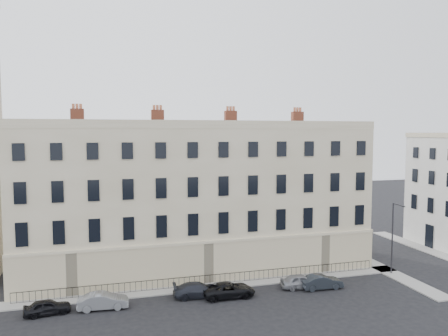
# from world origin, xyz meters

# --- Properties ---
(ground) EXTENTS (160.00, 160.00, 0.00)m
(ground) POSITION_xyz_m (0.00, 0.00, 0.00)
(ground) COLOR black
(ground) RESTS_ON ground
(terrace) EXTENTS (36.22, 12.22, 17.00)m
(terrace) POSITION_xyz_m (-5.97, 11.97, 7.50)
(terrace) COLOR #BBAD8B
(terrace) RESTS_ON ground
(pavement_terrace) EXTENTS (48.00, 2.00, 0.12)m
(pavement_terrace) POSITION_xyz_m (-10.00, 5.00, 0.06)
(pavement_terrace) COLOR gray
(pavement_terrace) RESTS_ON ground
(pavement_east_return) EXTENTS (2.00, 24.00, 0.12)m
(pavement_east_return) POSITION_xyz_m (13.00, 8.00, 0.06)
(pavement_east_return) COLOR gray
(pavement_east_return) RESTS_ON ground
(pavement_adjacent) EXTENTS (2.00, 20.00, 0.12)m
(pavement_adjacent) POSITION_xyz_m (23.00, 10.00, 0.06)
(pavement_adjacent) COLOR gray
(pavement_adjacent) RESTS_ON ground
(railings) EXTENTS (35.00, 0.04, 0.96)m
(railings) POSITION_xyz_m (-6.00, 5.40, 0.55)
(railings) COLOR black
(railings) RESTS_ON ground
(car_a) EXTENTS (3.79, 1.96, 1.23)m
(car_a) POSITION_xyz_m (-20.22, 2.47, 0.62)
(car_a) COLOR black
(car_a) RESTS_ON ground
(car_b) EXTENTS (4.19, 1.63, 1.36)m
(car_b) POSITION_xyz_m (-15.89, 2.40, 0.68)
(car_b) COLOR slate
(car_b) RESTS_ON ground
(car_c) EXTENTS (4.60, 2.17, 1.30)m
(car_c) POSITION_xyz_m (-7.72, 2.84, 0.65)
(car_c) COLOR #1F222A
(car_c) RESTS_ON ground
(car_d) EXTENTS (4.75, 2.21, 1.32)m
(car_d) POSITION_xyz_m (-5.08, 2.10, 0.66)
(car_d) COLOR black
(car_d) RESTS_ON ground
(car_e) EXTENTS (4.04, 2.00, 1.33)m
(car_e) POSITION_xyz_m (2.09, 2.37, 0.66)
(car_e) COLOR gray
(car_e) RESTS_ON ground
(car_f) EXTENTS (4.06, 1.52, 1.33)m
(car_f) POSITION_xyz_m (3.87, 1.72, 0.66)
(car_f) COLOR #21262C
(car_f) RESTS_ON ground
(streetlamp) EXTENTS (0.38, 1.61, 7.45)m
(streetlamp) POSITION_xyz_m (12.91, 3.50, 4.13)
(streetlamp) COLOR #2A2A2E
(streetlamp) RESTS_ON ground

